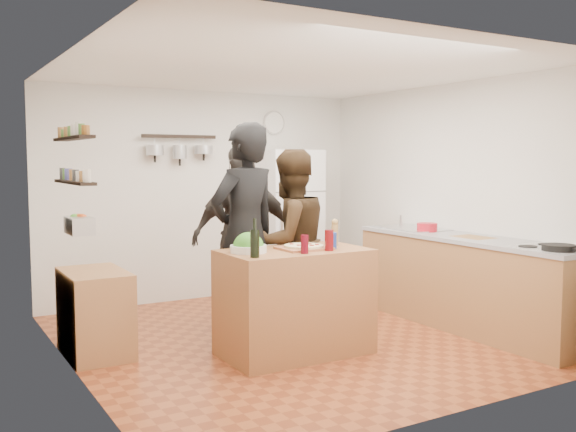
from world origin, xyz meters
TOP-DOWN VIEW (x-y plane):
  - room_shell at (0.00, 0.39)m, footprint 4.20×4.20m
  - prep_island at (-0.24, -0.43)m, footprint 1.25×0.72m
  - pizza_board at (-0.16, -0.45)m, footprint 0.42×0.34m
  - pizza at (-0.16, -0.45)m, footprint 0.34×0.34m
  - salad_bowl at (-0.66, -0.38)m, footprint 0.31×0.31m
  - wine_bottle at (-0.74, -0.65)m, footprint 0.07×0.07m
  - wine_glass_near at (-0.29, -0.67)m, footprint 0.06×0.06m
  - wine_glass_far at (-0.02, -0.63)m, footprint 0.07×0.07m
  - pepper_mill at (0.21, -0.38)m, footprint 0.06×0.06m
  - salt_canister at (0.06, -0.55)m, footprint 0.09×0.09m
  - person_left at (-0.48, 0.05)m, footprint 0.83×0.65m
  - person_center at (0.02, 0.11)m, footprint 0.93×0.77m
  - person_back at (-0.19, 0.66)m, footprint 1.11×0.55m
  - counter_run at (1.70, -0.55)m, footprint 0.63×2.63m
  - stove_top at (1.70, -1.50)m, footprint 0.60×0.62m
  - skillet at (1.60, -1.66)m, footprint 0.27×0.27m
  - sink at (1.70, 0.30)m, footprint 0.50×0.80m
  - cutting_board at (1.70, -0.61)m, footprint 0.30×0.40m
  - red_bowl at (1.65, -0.01)m, footprint 0.21×0.21m
  - fridge at (0.95, 1.75)m, footprint 0.70×0.68m
  - wall_clock at (0.95, 2.08)m, footprint 0.30×0.03m
  - spice_shelf_lower at (-1.93, 0.20)m, footprint 0.12×1.00m
  - spice_shelf_upper at (-1.93, 0.20)m, footprint 0.12×1.00m
  - produce_basket at (-1.90, 0.20)m, footprint 0.18×0.35m
  - side_table at (-1.74, 0.42)m, footprint 0.50×0.80m
  - pot_rack at (-0.35, 2.00)m, footprint 0.90×0.04m

SIDE VIEW (x-z plane):
  - side_table at x=-1.74m, z-range 0.00..0.73m
  - counter_run at x=1.70m, z-range 0.00..0.90m
  - prep_island at x=-0.24m, z-range 0.00..0.91m
  - person_center at x=0.02m, z-range 0.00..1.78m
  - fridge at x=0.95m, z-range 0.00..1.80m
  - stove_top at x=1.70m, z-range 0.90..0.92m
  - cutting_board at x=1.70m, z-range 0.90..0.92m
  - sink at x=1.70m, z-range 0.90..0.93m
  - person_back at x=-0.19m, z-range 0.00..1.83m
  - pizza_board at x=-0.16m, z-range 0.91..0.93m
  - pizza at x=-0.16m, z-range 0.93..0.95m
  - salad_bowl at x=-0.66m, z-range 0.91..0.97m
  - skillet at x=1.60m, z-range 0.92..0.97m
  - red_bowl at x=1.65m, z-range 0.92..1.01m
  - salt_canister at x=0.06m, z-range 0.91..1.05m
  - wine_glass_near at x=-0.29m, z-range 0.91..1.07m
  - wine_glass_far at x=-0.02m, z-range 0.91..1.09m
  - person_left at x=-0.48m, z-range 0.00..2.01m
  - pepper_mill at x=0.21m, z-range 0.91..1.10m
  - wine_bottle at x=-0.74m, z-range 0.91..1.13m
  - produce_basket at x=-1.90m, z-range 1.08..1.22m
  - room_shell at x=0.00m, z-range -0.85..3.35m
  - spice_shelf_lower at x=-1.93m, z-range 1.49..1.51m
  - spice_shelf_upper at x=-1.93m, z-range 1.84..1.86m
  - pot_rack at x=-0.35m, z-range 1.93..1.97m
  - wall_clock at x=0.95m, z-range 2.00..2.30m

